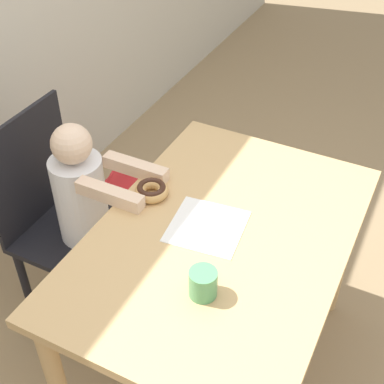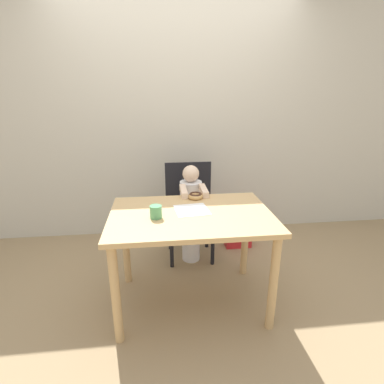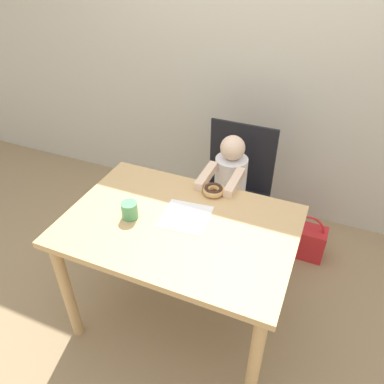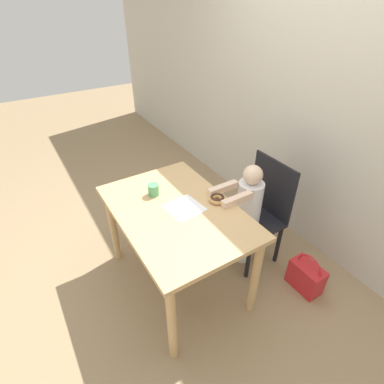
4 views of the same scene
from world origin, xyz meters
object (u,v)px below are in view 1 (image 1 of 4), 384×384
at_px(chair, 61,216).
at_px(donut, 151,190).
at_px(cup, 203,283).
at_px(handbag, 120,200).
at_px(child_figure, 87,223).

relative_size(chair, donut, 7.67).
bearing_deg(cup, handbag, 46.53).
bearing_deg(chair, donut, -89.84).
height_order(child_figure, handbag, child_figure).
xyz_separation_m(chair, cup, (-0.32, -0.81, 0.33)).
bearing_deg(donut, chair, 90.16).
relative_size(chair, cup, 10.37).
xyz_separation_m(donut, cup, (-0.32, -0.36, 0.02)).
xyz_separation_m(child_figure, cup, (-0.32, -0.67, 0.31)).
bearing_deg(chair, cup, -111.53).
height_order(chair, cup, chair).
height_order(donut, handbag, donut).
bearing_deg(cup, chair, 68.47).
bearing_deg(cup, child_figure, 64.77).
xyz_separation_m(chair, child_figure, (0.00, -0.13, 0.02)).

